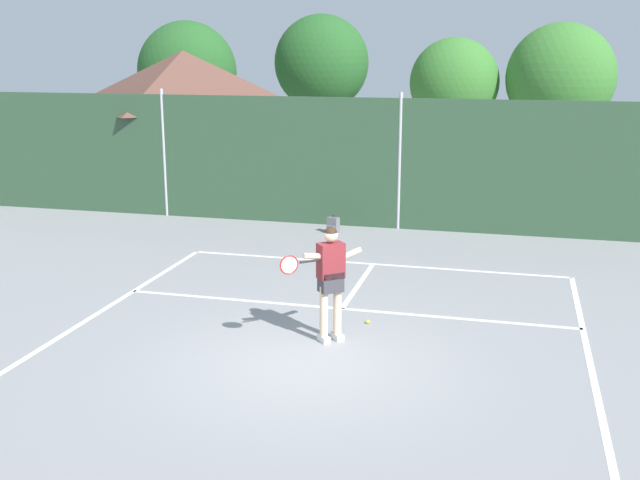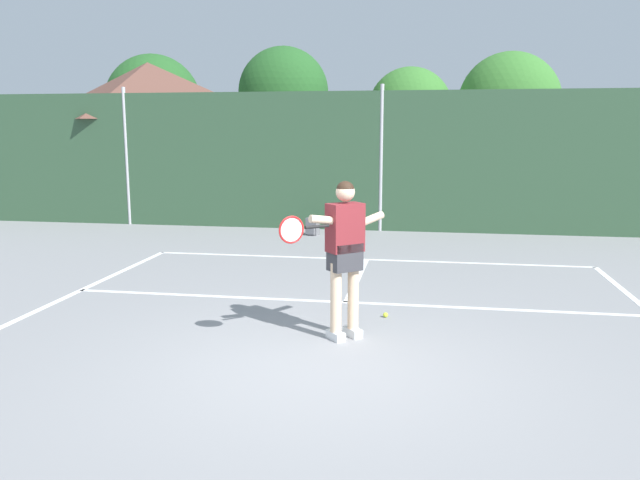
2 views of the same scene
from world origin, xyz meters
The scene contains 8 objects.
ground_plane centered at (0.00, 0.00, 0.00)m, with size 120.00×120.00×0.00m, color gray.
court_markings centered at (0.00, 0.65, 0.00)m, with size 8.30×11.10×0.01m.
chainlink_fence centered at (0.00, 9.00, 1.67)m, with size 26.09×0.09×3.48m.
clubhouse_building centered at (-7.54, 12.77, 2.32)m, with size 5.83×5.83×4.48m.
treeline_backdrop centered at (-1.28, 20.72, 3.53)m, with size 25.83×3.84×5.91m.
tennis_player centered at (0.16, 0.93, 1.11)m, with size 1.07×1.05×1.85m.
tennis_ball centered at (0.59, 1.84, 0.03)m, with size 0.07×0.07×0.07m, color #CCE033.
backpack_grey centered at (-1.51, 8.09, 0.19)m, with size 0.32×0.31×0.46m.
Camera 1 is at (2.85, -10.15, 4.50)m, focal length 42.86 mm.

